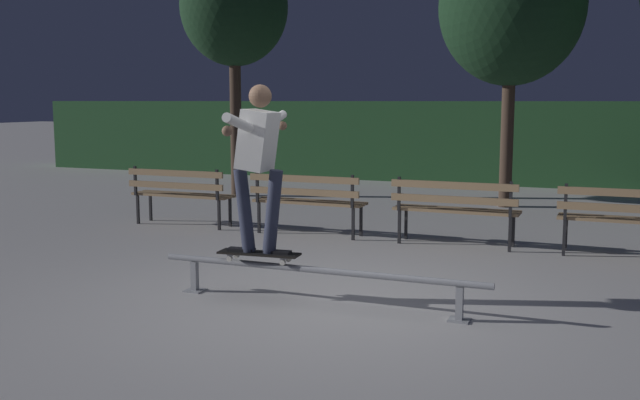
% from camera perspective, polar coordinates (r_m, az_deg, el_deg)
% --- Properties ---
extents(ground_plane, '(90.00, 90.00, 0.00)m').
position_cam_1_polar(ground_plane, '(6.78, 0.22, -7.98)').
color(ground_plane, '#ADAAA8').
extents(hedge_backdrop, '(24.00, 1.20, 1.84)m').
position_cam_1_polar(hedge_backdrop, '(16.78, 13.60, 4.45)').
color(hedge_backdrop, '#234C28').
rests_on(hedge_backdrop, ground).
extents(grind_rail, '(3.16, 0.18, 0.35)m').
position_cam_1_polar(grind_rail, '(6.59, -0.20, -5.93)').
color(grind_rail, gray).
rests_on(grind_rail, ground).
extents(skateboard, '(0.79, 0.26, 0.09)m').
position_cam_1_polar(skateboard, '(6.80, -4.84, -4.26)').
color(skateboard, black).
rests_on(skateboard, grind_rail).
extents(skateboarder, '(0.63, 1.41, 1.56)m').
position_cam_1_polar(skateboarder, '(6.66, -4.91, 3.63)').
color(skateboarder, black).
rests_on(skateboarder, skateboard).
extents(park_bench_leftmost, '(1.60, 0.43, 0.88)m').
position_cam_1_polar(park_bench_leftmost, '(10.86, -11.01, 0.76)').
color(park_bench_leftmost, black).
rests_on(park_bench_leftmost, ground).
extents(park_bench_left_center, '(1.60, 0.43, 0.88)m').
position_cam_1_polar(park_bench_left_center, '(9.91, -1.03, 0.24)').
color(park_bench_left_center, black).
rests_on(park_bench_left_center, ground).
extents(park_bench_right_center, '(1.60, 0.43, 0.88)m').
position_cam_1_polar(park_bench_right_center, '(9.32, 10.61, -0.39)').
color(park_bench_right_center, black).
rests_on(park_bench_right_center, ground).
extents(park_bench_rightmost, '(1.60, 0.43, 0.88)m').
position_cam_1_polar(park_bench_rightmost, '(9.15, 23.24, -1.04)').
color(park_bench_rightmost, black).
rests_on(park_bench_rightmost, ground).
extents(tree_far_left, '(2.05, 2.05, 4.75)m').
position_cam_1_polar(tree_far_left, '(14.23, -6.81, 14.85)').
color(tree_far_left, '#3D2D23').
rests_on(tree_far_left, ground).
extents(tree_behind_benches, '(2.46, 2.46, 4.80)m').
position_cam_1_polar(tree_behind_benches, '(13.06, 14.90, 14.57)').
color(tree_behind_benches, '#3D2D23').
rests_on(tree_behind_benches, ground).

